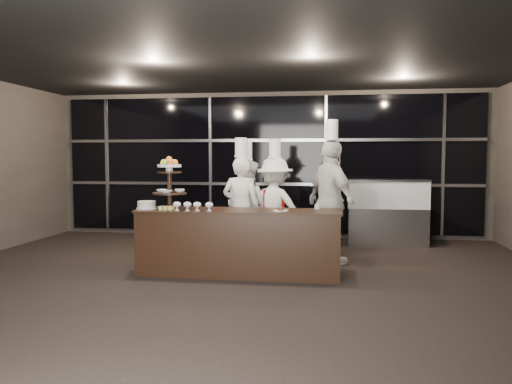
# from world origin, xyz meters

# --- Properties ---
(room) EXTENTS (10.00, 10.00, 10.00)m
(room) POSITION_xyz_m (0.00, 0.00, 1.50)
(room) COLOR black
(room) RESTS_ON ground
(window_wall) EXTENTS (8.60, 0.10, 2.80)m
(window_wall) POSITION_xyz_m (0.00, 4.94, 1.50)
(window_wall) COLOR black
(window_wall) RESTS_ON ground
(buffet_counter) EXTENTS (2.84, 0.74, 0.92)m
(buffet_counter) POSITION_xyz_m (0.02, 1.49, 0.47)
(buffet_counter) COLOR black
(buffet_counter) RESTS_ON ground
(display_stand) EXTENTS (0.48, 0.48, 0.74)m
(display_stand) POSITION_xyz_m (-0.98, 1.49, 1.34)
(display_stand) COLOR black
(display_stand) RESTS_ON buffet_counter
(compotes) EXTENTS (0.56, 0.11, 0.12)m
(compotes) POSITION_xyz_m (-0.59, 1.27, 1.00)
(compotes) COLOR silver
(compotes) RESTS_ON buffet_counter
(layer_cake) EXTENTS (0.30, 0.30, 0.11)m
(layer_cake) POSITION_xyz_m (-1.31, 1.44, 0.97)
(layer_cake) COLOR white
(layer_cake) RESTS_ON buffet_counter
(pastry_squares) EXTENTS (0.20, 0.13, 0.05)m
(pastry_squares) POSITION_xyz_m (-0.97, 1.32, 0.95)
(pastry_squares) COLOR #DBC26B
(pastry_squares) RESTS_ON buffet_counter
(small_plate) EXTENTS (0.20, 0.20, 0.05)m
(small_plate) POSITION_xyz_m (0.61, 1.39, 0.94)
(small_plate) COLOR white
(small_plate) RESTS_ON buffet_counter
(chef_cup) EXTENTS (0.08, 0.08, 0.07)m
(chef_cup) POSITION_xyz_m (1.10, 1.74, 0.96)
(chef_cup) COLOR white
(chef_cup) RESTS_ON buffet_counter
(display_case) EXTENTS (1.47, 0.64, 1.24)m
(display_case) POSITION_xyz_m (2.37, 4.30, 0.69)
(display_case) COLOR #A5A5AA
(display_case) RESTS_ON ground
(chef_a) EXTENTS (0.65, 0.46, 1.96)m
(chef_a) POSITION_xyz_m (-0.13, 2.49, 0.86)
(chef_a) COLOR white
(chef_a) RESTS_ON ground
(chef_b) EXTENTS (0.98, 0.90, 1.91)m
(chef_b) POSITION_xyz_m (-0.08, 2.71, 0.82)
(chef_b) COLOR white
(chef_b) RESTS_ON ground
(chef_c) EXTENTS (1.19, 0.86, 1.95)m
(chef_c) POSITION_xyz_m (0.39, 2.69, 0.83)
(chef_c) COLOR white
(chef_c) RESTS_ON ground
(chef_d) EXTENTS (1.01, 1.20, 2.22)m
(chef_d) POSITION_xyz_m (1.30, 2.37, 0.97)
(chef_d) COLOR silver
(chef_d) RESTS_ON ground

